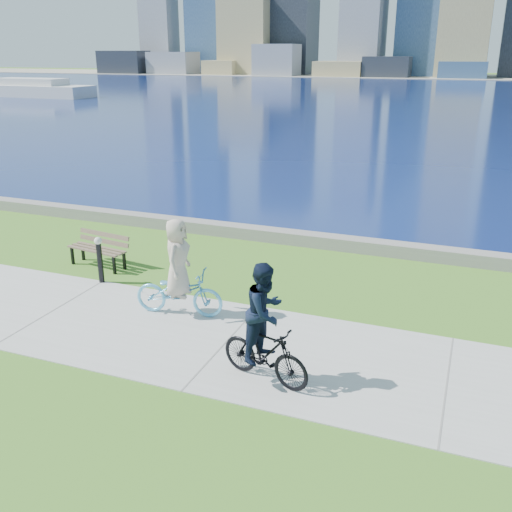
{
  "coord_description": "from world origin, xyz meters",
  "views": [
    {
      "loc": [
        4.01,
        -8.72,
        5.2
      ],
      "look_at": [
        -0.13,
        1.93,
        1.1
      ],
      "focal_mm": 40.0,
      "sensor_mm": 36.0,
      "label": 1
    }
  ],
  "objects_px": {
    "park_bench": "(100,247)",
    "cyclist_man": "(265,333)",
    "bollard_lamp": "(100,257)",
    "cyclist_woman": "(178,280)"
  },
  "relations": [
    {
      "from": "bollard_lamp",
      "to": "cyclist_man",
      "type": "relative_size",
      "value": 0.55
    },
    {
      "from": "park_bench",
      "to": "bollard_lamp",
      "type": "height_order",
      "value": "bollard_lamp"
    },
    {
      "from": "cyclist_man",
      "to": "cyclist_woman",
      "type": "bearing_deg",
      "value": 70.28
    },
    {
      "from": "bollard_lamp",
      "to": "cyclist_man",
      "type": "bearing_deg",
      "value": -27.29
    },
    {
      "from": "cyclist_woman",
      "to": "cyclist_man",
      "type": "relative_size",
      "value": 0.99
    },
    {
      "from": "cyclist_man",
      "to": "park_bench",
      "type": "bearing_deg",
      "value": 73.26
    },
    {
      "from": "park_bench",
      "to": "cyclist_woman",
      "type": "xyz_separation_m",
      "value": [
        3.3,
        -1.85,
        0.27
      ]
    },
    {
      "from": "cyclist_man",
      "to": "bollard_lamp",
      "type": "bearing_deg",
      "value": 77.69
    },
    {
      "from": "park_bench",
      "to": "cyclist_man",
      "type": "relative_size",
      "value": 0.81
    },
    {
      "from": "bollard_lamp",
      "to": "cyclist_man",
      "type": "height_order",
      "value": "cyclist_man"
    }
  ]
}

